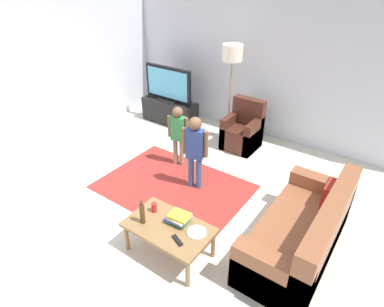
{
  "coord_description": "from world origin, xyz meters",
  "views": [
    {
      "loc": [
        2.3,
        -2.63,
        3.02
      ],
      "look_at": [
        0.0,
        0.6,
        0.65
      ],
      "focal_mm": 30.35,
      "sensor_mm": 36.0,
      "label": 1
    }
  ],
  "objects_px": {
    "floor_lamp": "(232,58)",
    "coffee_table": "(169,229)",
    "couch": "(304,235)",
    "armchair": "(243,132)",
    "tv": "(168,84)",
    "book_stack": "(179,218)",
    "tv_remote": "(177,240)",
    "plate": "(197,232)",
    "child_near_tv": "(178,131)",
    "bottle": "(142,213)",
    "tv_stand": "(170,112)",
    "soda_can": "(154,207)",
    "child_center": "(195,147)"
  },
  "relations": [
    {
      "from": "floor_lamp",
      "to": "coffee_table",
      "type": "bearing_deg",
      "value": -72.42
    },
    {
      "from": "couch",
      "to": "armchair",
      "type": "xyz_separation_m",
      "value": [
        -1.8,
        1.91,
        0.01
      ]
    },
    {
      "from": "couch",
      "to": "coffee_table",
      "type": "relative_size",
      "value": 1.8
    },
    {
      "from": "tv",
      "to": "book_stack",
      "type": "xyz_separation_m",
      "value": [
        2.34,
        -2.71,
        -0.37
      ]
    },
    {
      "from": "tv_remote",
      "to": "plate",
      "type": "bearing_deg",
      "value": 88.4
    },
    {
      "from": "armchair",
      "to": "child_near_tv",
      "type": "height_order",
      "value": "child_near_tv"
    },
    {
      "from": "tv",
      "to": "bottle",
      "type": "relative_size",
      "value": 3.47
    },
    {
      "from": "tv_remote",
      "to": "plate",
      "type": "relative_size",
      "value": 0.77
    },
    {
      "from": "tv_stand",
      "to": "tv_remote",
      "type": "bearing_deg",
      "value": -49.86
    },
    {
      "from": "tv_stand",
      "to": "book_stack",
      "type": "relative_size",
      "value": 4.12
    },
    {
      "from": "tv_remote",
      "to": "plate",
      "type": "height_order",
      "value": "plate"
    },
    {
      "from": "couch",
      "to": "soda_can",
      "type": "bearing_deg",
      "value": -152.97
    },
    {
      "from": "child_center",
      "to": "book_stack",
      "type": "height_order",
      "value": "child_center"
    },
    {
      "from": "armchair",
      "to": "coffee_table",
      "type": "bearing_deg",
      "value": -79.48
    },
    {
      "from": "book_stack",
      "to": "bottle",
      "type": "relative_size",
      "value": 0.92
    },
    {
      "from": "tv",
      "to": "child_center",
      "type": "height_order",
      "value": "tv"
    },
    {
      "from": "armchair",
      "to": "child_center",
      "type": "distance_m",
      "value": 1.61
    },
    {
      "from": "tv_stand",
      "to": "bottle",
      "type": "relative_size",
      "value": 3.79
    },
    {
      "from": "couch",
      "to": "tv",
      "type": "bearing_deg",
      "value": 151.64
    },
    {
      "from": "couch",
      "to": "armchair",
      "type": "distance_m",
      "value": 2.62
    },
    {
      "from": "soda_can",
      "to": "child_near_tv",
      "type": "bearing_deg",
      "value": 118.0
    },
    {
      "from": "bottle",
      "to": "soda_can",
      "type": "height_order",
      "value": "bottle"
    },
    {
      "from": "coffee_table",
      "to": "bottle",
      "type": "height_order",
      "value": "bottle"
    },
    {
      "from": "coffee_table",
      "to": "child_center",
      "type": "bearing_deg",
      "value": 112.27
    },
    {
      "from": "tv",
      "to": "soda_can",
      "type": "bearing_deg",
      "value": -53.97
    },
    {
      "from": "tv_stand",
      "to": "plate",
      "type": "relative_size",
      "value": 5.45
    },
    {
      "from": "tv_stand",
      "to": "child_center",
      "type": "relative_size",
      "value": 1.02
    },
    {
      "from": "tv_remote",
      "to": "armchair",
      "type": "bearing_deg",
      "value": 127.11
    },
    {
      "from": "floor_lamp",
      "to": "coffee_table",
      "type": "distance_m",
      "value": 3.36
    },
    {
      "from": "coffee_table",
      "to": "tv_remote",
      "type": "distance_m",
      "value": 0.26
    },
    {
      "from": "coffee_table",
      "to": "soda_can",
      "type": "distance_m",
      "value": 0.33
    },
    {
      "from": "floor_lamp",
      "to": "bottle",
      "type": "relative_size",
      "value": 5.62
    },
    {
      "from": "tv",
      "to": "bottle",
      "type": "height_order",
      "value": "tv"
    },
    {
      "from": "tv_stand",
      "to": "child_center",
      "type": "xyz_separation_m",
      "value": [
        1.77,
        -1.59,
        0.46
      ]
    },
    {
      "from": "tv_remote",
      "to": "bottle",
      "type": "bearing_deg",
      "value": -157.09
    },
    {
      "from": "armchair",
      "to": "book_stack",
      "type": "distance_m",
      "value": 2.76
    },
    {
      "from": "bottle",
      "to": "tv",
      "type": "bearing_deg",
      "value": 124.21
    },
    {
      "from": "tv_remote",
      "to": "soda_can",
      "type": "relative_size",
      "value": 1.42
    },
    {
      "from": "plate",
      "to": "book_stack",
      "type": "bearing_deg",
      "value": 175.11
    },
    {
      "from": "book_stack",
      "to": "armchair",
      "type": "bearing_deg",
      "value": 102.06
    },
    {
      "from": "tv",
      "to": "floor_lamp",
      "type": "height_order",
      "value": "floor_lamp"
    },
    {
      "from": "tv_stand",
      "to": "tv",
      "type": "distance_m",
      "value": 0.6
    },
    {
      "from": "tv_remote",
      "to": "plate",
      "type": "xyz_separation_m",
      "value": [
        0.1,
        0.22,
        -0.0
      ]
    },
    {
      "from": "tv",
      "to": "coffee_table",
      "type": "relative_size",
      "value": 1.1
    },
    {
      "from": "armchair",
      "to": "tv_stand",
      "type": "bearing_deg",
      "value": 178.72
    },
    {
      "from": "floor_lamp",
      "to": "armchair",
      "type": "bearing_deg",
      "value": -24.02
    },
    {
      "from": "couch",
      "to": "coffee_table",
      "type": "distance_m",
      "value": 1.57
    },
    {
      "from": "child_center",
      "to": "plate",
      "type": "xyz_separation_m",
      "value": [
        0.84,
        -1.16,
        -0.28
      ]
    },
    {
      "from": "floor_lamp",
      "to": "coffee_table",
      "type": "xyz_separation_m",
      "value": [
        0.95,
        -3.0,
        -1.17
      ]
    },
    {
      "from": "floor_lamp",
      "to": "child_near_tv",
      "type": "height_order",
      "value": "floor_lamp"
    }
  ]
}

